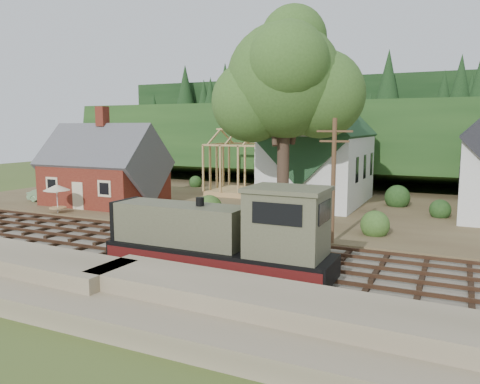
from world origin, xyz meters
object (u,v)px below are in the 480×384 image
at_px(car_blue, 215,213).
at_px(patio_set, 57,189).
at_px(car_green, 47,195).
at_px(locomotive, 225,238).

distance_m(car_blue, patio_set, 13.87).
distance_m(car_blue, car_green, 19.09).
bearing_deg(car_green, patio_set, -134.46).
bearing_deg(car_blue, car_green, 138.38).
relative_size(locomotive, car_blue, 3.38).
relative_size(car_green, patio_set, 1.58).
bearing_deg(patio_set, car_green, 144.13).
relative_size(locomotive, car_green, 3.02).
bearing_deg(car_blue, patio_set, 153.47).
relative_size(car_blue, car_green, 0.89).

